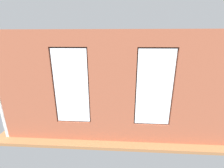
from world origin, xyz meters
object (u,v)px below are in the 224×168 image
Objects in this scene: remote_black at (109,93)px; coffee_table at (107,93)px; cup_ceramic at (103,90)px; potted_plant_between_couches at (156,111)px; couch_left at (175,100)px; papasan_chair at (110,86)px; potted_plant_near_tv at (47,101)px; remote_silver at (116,91)px; potted_plant_by_left_couch at (159,88)px; potted_plant_mid_room_small at (131,95)px; tv_flatscreen at (44,89)px; potted_plant_corner_far_left at (202,112)px; remote_gray at (107,92)px; potted_plant_beside_window_right at (52,111)px; media_console at (46,103)px; potted_plant_foreground_right at (70,79)px; candle_jar at (97,92)px; potted_plant_corner_near_left at (166,81)px.

coffee_table is at bearing -39.98° from remote_black.
potted_plant_between_couches is at bearing 131.36° from cup_ceramic.
couch_left reaches higher than papasan_chair.
potted_plant_near_tv is (5.15, 1.41, 0.46)m from couch_left.
couch_left is at bearing 97.70° from remote_silver.
cup_ceramic reaches higher than coffee_table.
potted_plant_by_left_couch reaches higher than coffee_table.
potted_plant_mid_room_small is 0.39× the size of potted_plant_near_tv.
potted_plant_mid_room_small is (-1.12, 0.96, -0.13)m from papasan_chair.
tv_flatscreen reaches higher than potted_plant_by_left_couch.
potted_plant_corner_far_left reaches higher than couch_left.
potted_plant_beside_window_right reaches higher than remote_gray.
remote_gray is 2.84m from potted_plant_by_left_couch.
media_console is 1.21m from potted_plant_near_tv.
potted_plant_foreground_right is 3.38m from potted_plant_near_tv.
coffee_table is at bearing 0.28° from potted_plant_mid_room_small.
remote_black is (0.32, 0.24, 0.00)m from remote_silver.
papasan_chair is 2.65m from potted_plant_by_left_couch.
potted_plant_foreground_right is (1.81, -1.51, 0.20)m from candle_jar.
remote_silver is 0.14× the size of potted_plant_corner_near_left.
couch_left is at bearing -175.31° from tv_flatscreen.
potted_plant_beside_window_right is at bearing 36.40° from potted_plant_by_left_couch.
potted_plant_between_couches is at bearing -177.56° from potted_plant_beside_window_right.
potted_plant_mid_room_small is (-1.69, -0.12, -0.18)m from candle_jar.
remote_black is 0.17× the size of media_console.
potted_plant_by_left_couch is at bearing 50.58° from potted_plant_corner_near_left.
potted_plant_beside_window_right is 0.63m from potted_plant_near_tv.
cup_ceramic is at bearing -3.49° from potted_plant_mid_room_small.
potted_plant_beside_window_right is (1.71, 3.39, 0.16)m from papasan_chair.
coffee_table is 2.83m from tv_flatscreen.
media_console is at bearing 18.97° from potted_plant_by_left_couch.
potted_plant_mid_room_small is 0.71× the size of potted_plant_by_left_couch.
potted_plant_corner_far_left is 4.92m from potted_plant_beside_window_right.
couch_left is at bearing 168.79° from cup_ceramic.
potted_plant_between_couches is at bearing -34.93° from couch_left.
potted_plant_near_tv is at bearing 120.64° from tv_flatscreen.
cup_ceramic is at bearing -64.49° from remote_silver.
cup_ceramic is 3.01m from potted_plant_by_left_couch.
tv_flatscreen is (3.02, 1.16, 0.44)m from remote_silver.
couch_left is 2.14m from potted_plant_between_couches.
potted_plant_foreground_right is at bearing -96.94° from media_console.
potted_plant_near_tv is at bearing 120.71° from media_console.
potted_plant_between_couches is (-2.08, 2.37, 0.17)m from cup_ceramic.
potted_plant_by_left_couch is (-2.92, -0.69, -0.03)m from cup_ceramic.
potted_plant_mid_room_small is 1.71m from potted_plant_by_left_couch.
potted_plant_corner_near_left is 6.25m from potted_plant_beside_window_right.
potted_plant_between_couches is at bearing 164.48° from tv_flatscreen.
remote_gray is at bearing 16.09° from potted_plant_by_left_couch.
couch_left is 1.44× the size of potted_plant_near_tv.
papasan_chair is (-0.28, -0.88, -0.05)m from cup_ceramic.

